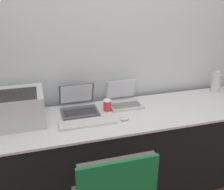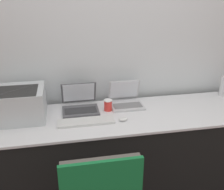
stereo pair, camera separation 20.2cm
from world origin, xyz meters
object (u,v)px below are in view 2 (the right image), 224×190
Objects in this scene: laptop_right at (126,100)px; coffee_cup at (108,105)px; printer at (16,103)px; laptop_left at (80,104)px; mouse at (123,119)px; external_keyboard at (86,122)px.

laptop_right is 2.92× the size of coffee_cup.
printer is at bearing -179.43° from coffee_cup.
laptop_left is at bearing -177.64° from laptop_right.
printer reaches higher than mouse.
laptop_right is 0.50m from external_keyboard.
printer is 6.24× the size of mouse.
external_keyboard is 6.20× the size of mouse.
laptop_left reaches higher than laptop_right.
printer reaches higher than coffee_cup.
mouse reaches higher than external_keyboard.
coffee_cup is (-0.19, -0.09, 0.00)m from laptop_right.
printer is 1.01× the size of external_keyboard.
coffee_cup is 0.24m from mouse.
printer reaches higher than laptop_left.
laptop_right reaches higher than mouse.
laptop_left reaches higher than coffee_cup.
laptop_right is at bearing 2.36° from laptop_left.
external_keyboard is 0.30m from coffee_cup.
laptop_right is at bearing 35.19° from external_keyboard.
mouse is at bearing -4.67° from external_keyboard.
coffee_cup is at bearing -16.34° from laptop_left.
printer is 1.46× the size of laptop_left.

